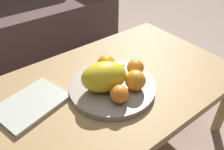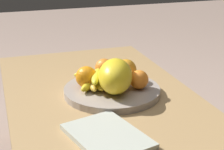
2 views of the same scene
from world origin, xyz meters
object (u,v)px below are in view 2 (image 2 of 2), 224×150
(orange_left, at_px, (126,70))
(melon_large_front, at_px, (115,76))
(orange_right, at_px, (139,80))
(orange_back, at_px, (86,77))
(fruit_bowl, at_px, (112,91))
(orange_front, at_px, (104,68))
(banana_bunch, at_px, (94,80))
(coffee_table, at_px, (101,105))
(magazine, at_px, (107,136))

(orange_left, bearing_deg, melon_large_front, 142.09)
(orange_left, height_order, orange_right, orange_left)
(orange_right, height_order, orange_back, orange_back)
(fruit_bowl, xyz_separation_m, orange_left, (0.06, -0.07, 0.05))
(orange_front, bearing_deg, fruit_bowl, 176.43)
(melon_large_front, xyz_separation_m, banana_bunch, (0.06, 0.06, -0.03))
(fruit_bowl, xyz_separation_m, orange_right, (-0.04, -0.09, 0.05))
(orange_left, bearing_deg, coffee_table, 114.42)
(banana_bunch, bearing_deg, coffee_table, -129.86)
(fruit_bowl, distance_m, melon_large_front, 0.08)
(orange_front, relative_size, orange_left, 0.88)
(fruit_bowl, height_order, orange_left, orange_left)
(melon_large_front, height_order, orange_front, melon_large_front)
(fruit_bowl, bearing_deg, orange_front, -3.57)
(fruit_bowl, relative_size, orange_left, 4.24)
(coffee_table, xyz_separation_m, orange_left, (0.05, -0.11, 0.11))
(fruit_bowl, height_order, orange_right, orange_right)
(orange_front, distance_m, orange_right, 0.18)
(fruit_bowl, xyz_separation_m, orange_back, (0.04, 0.09, 0.05))
(orange_front, relative_size, magazine, 0.29)
(coffee_table, xyz_separation_m, orange_front, (0.11, -0.05, 0.10))
(magazine, bearing_deg, orange_front, -30.56)
(magazine, bearing_deg, fruit_bowl, -35.19)
(orange_right, distance_m, magazine, 0.34)
(orange_right, bearing_deg, magazine, 142.15)
(orange_back, distance_m, banana_bunch, 0.03)
(coffee_table, height_order, banana_bunch, banana_bunch)
(magazine, bearing_deg, melon_large_front, -37.89)
(coffee_table, bearing_deg, orange_back, 58.23)
(orange_left, relative_size, banana_bunch, 0.52)
(banana_bunch, bearing_deg, orange_left, -76.71)
(melon_large_front, xyz_separation_m, magazine, (-0.26, 0.11, -0.08))
(orange_right, height_order, magazine, orange_right)
(orange_front, height_order, orange_right, orange_front)
(orange_right, bearing_deg, fruit_bowl, 67.88)
(orange_right, xyz_separation_m, orange_back, (0.07, 0.18, 0.01))
(fruit_bowl, distance_m, orange_front, 0.13)
(coffee_table, height_order, orange_front, orange_front)
(fruit_bowl, relative_size, melon_large_front, 1.97)
(banana_bunch, bearing_deg, fruit_bowl, -111.97)
(fruit_bowl, relative_size, banana_bunch, 2.20)
(coffee_table, relative_size, orange_left, 13.74)
(coffee_table, relative_size, orange_front, 15.58)
(melon_large_front, distance_m, orange_left, 0.12)
(fruit_bowl, height_order, banana_bunch, banana_bunch)
(melon_large_front, bearing_deg, coffee_table, 41.43)
(orange_back, relative_size, banana_bunch, 0.49)
(melon_large_front, height_order, orange_left, melon_large_front)
(orange_right, bearing_deg, orange_front, 28.14)
(fruit_bowl, distance_m, orange_right, 0.11)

